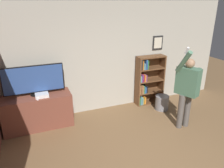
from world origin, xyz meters
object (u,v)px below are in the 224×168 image
waste_bin (162,103)px  person (187,87)px  television (34,80)px  game_console (42,95)px  bookshelf (147,81)px

waste_bin → person: bearing=-92.9°
television → game_console: television is taller
television → waste_bin: television is taller
person → television: bearing=-136.0°
bookshelf → waste_bin: 0.70m
television → game_console: size_ratio=4.59×
television → bookshelf: television is taller
game_console → person: 3.11m
television → game_console: bearing=-52.7°
person → waste_bin: size_ratio=4.97×
person → waste_bin: 1.19m
person → waste_bin: person is taller
game_console → person: (2.90, -1.12, 0.17)m
game_console → bookshelf: bearing=5.5°
television → game_console: 0.37m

